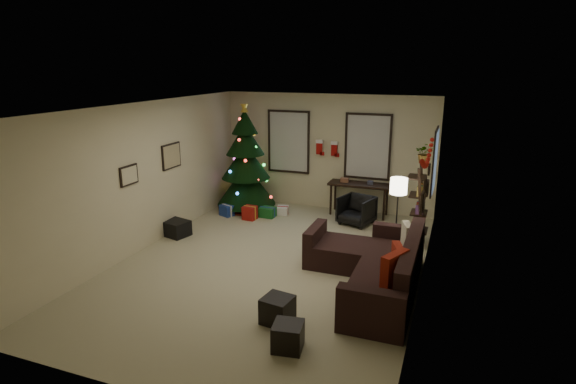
% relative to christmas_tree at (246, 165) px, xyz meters
% --- Properties ---
extents(floor, '(7.00, 7.00, 0.00)m').
position_rel_christmas_tree_xyz_m(floor, '(1.75, -2.74, -1.06)').
color(floor, tan).
rests_on(floor, ground).
extents(ceiling, '(7.00, 7.00, 0.00)m').
position_rel_christmas_tree_xyz_m(ceiling, '(1.75, -2.74, 1.64)').
color(ceiling, white).
rests_on(ceiling, floor).
extents(wall_back, '(5.00, 0.00, 5.00)m').
position_rel_christmas_tree_xyz_m(wall_back, '(1.75, 0.76, 0.29)').
color(wall_back, beige).
rests_on(wall_back, floor).
extents(wall_front, '(5.00, 0.00, 5.00)m').
position_rel_christmas_tree_xyz_m(wall_front, '(1.75, -6.24, 0.29)').
color(wall_front, beige).
rests_on(wall_front, floor).
extents(wall_left, '(0.00, 7.00, 7.00)m').
position_rel_christmas_tree_xyz_m(wall_left, '(-0.75, -2.74, 0.29)').
color(wall_left, beige).
rests_on(wall_left, floor).
extents(wall_right, '(0.00, 7.00, 7.00)m').
position_rel_christmas_tree_xyz_m(wall_right, '(4.25, -2.74, 0.29)').
color(wall_right, beige).
rests_on(wall_right, floor).
extents(window_back_left, '(1.05, 0.06, 1.50)m').
position_rel_christmas_tree_xyz_m(window_back_left, '(0.80, 0.73, 0.49)').
color(window_back_left, '#728CB2').
rests_on(window_back_left, wall_back).
extents(window_back_right, '(1.05, 0.06, 1.50)m').
position_rel_christmas_tree_xyz_m(window_back_right, '(2.70, 0.73, 0.49)').
color(window_back_right, '#728CB2').
rests_on(window_back_right, wall_back).
extents(window_right_wall, '(0.06, 0.90, 1.30)m').
position_rel_christmas_tree_xyz_m(window_right_wall, '(4.22, -0.19, 0.44)').
color(window_right_wall, '#728CB2').
rests_on(window_right_wall, wall_right).
extents(christmas_tree, '(1.38, 1.38, 2.57)m').
position_rel_christmas_tree_xyz_m(christmas_tree, '(0.00, 0.00, 0.00)').
color(christmas_tree, black).
rests_on(christmas_tree, floor).
extents(presents, '(1.50, 0.88, 0.30)m').
position_rel_christmas_tree_xyz_m(presents, '(0.30, -0.42, -0.94)').
color(presents, gold).
rests_on(presents, floor).
extents(sofa, '(1.88, 2.73, 0.87)m').
position_rel_christmas_tree_xyz_m(sofa, '(3.59, -2.89, -0.78)').
color(sofa, black).
rests_on(sofa, floor).
extents(pillow_red_a, '(0.33, 0.51, 0.50)m').
position_rel_christmas_tree_xyz_m(pillow_red_a, '(3.96, -3.64, -0.42)').
color(pillow_red_a, maroon).
rests_on(pillow_red_a, sofa).
extents(pillow_red_b, '(0.25, 0.45, 0.43)m').
position_rel_christmas_tree_xyz_m(pillow_red_b, '(3.96, -3.29, -0.42)').
color(pillow_red_b, maroon).
rests_on(pillow_red_b, sofa).
extents(pillow_cream, '(0.23, 0.41, 0.40)m').
position_rel_christmas_tree_xyz_m(pillow_cream, '(3.96, -2.20, -0.43)').
color(pillow_cream, beige).
rests_on(pillow_cream, sofa).
extents(ottoman_near, '(0.43, 0.43, 0.36)m').
position_rel_christmas_tree_xyz_m(ottoman_near, '(2.56, -4.43, -0.88)').
color(ottoman_near, black).
rests_on(ottoman_near, floor).
extents(ottoman_far, '(0.40, 0.40, 0.34)m').
position_rel_christmas_tree_xyz_m(ottoman_far, '(2.90, -4.95, -0.90)').
color(ottoman_far, black).
rests_on(ottoman_far, floor).
extents(desk, '(1.38, 0.49, 0.74)m').
position_rel_christmas_tree_xyz_m(desk, '(2.60, 0.48, -0.41)').
color(desk, black).
rests_on(desk, floor).
extents(desk_chair, '(0.75, 0.72, 0.63)m').
position_rel_christmas_tree_xyz_m(desk_chair, '(2.69, -0.17, -0.75)').
color(desk_chair, black).
rests_on(desk_chair, floor).
extents(bookshelf, '(0.30, 0.46, 1.55)m').
position_rel_christmas_tree_xyz_m(bookshelf, '(4.05, -0.94, -0.31)').
color(bookshelf, black).
rests_on(bookshelf, floor).
extents(potted_plant, '(0.52, 0.47, 0.51)m').
position_rel_christmas_tree_xyz_m(potted_plant, '(4.05, -0.78, 0.75)').
color(potted_plant, '#4C4C4C').
rests_on(potted_plant, bookshelf).
extents(floor_lamp, '(0.30, 0.30, 1.42)m').
position_rel_christmas_tree_xyz_m(floor_lamp, '(3.70, -1.53, 0.13)').
color(floor_lamp, black).
rests_on(floor_lamp, floor).
extents(art_map, '(0.04, 0.60, 0.50)m').
position_rel_christmas_tree_xyz_m(art_map, '(-0.73, -1.88, 0.52)').
color(art_map, black).
rests_on(art_map, wall_left).
extents(art_abstract, '(0.04, 0.45, 0.35)m').
position_rel_christmas_tree_xyz_m(art_abstract, '(-0.73, -3.18, 0.41)').
color(art_abstract, black).
rests_on(art_abstract, wall_left).
extents(gallery, '(0.03, 1.25, 0.54)m').
position_rel_christmas_tree_xyz_m(gallery, '(4.23, -2.81, 0.51)').
color(gallery, black).
rests_on(gallery, wall_right).
extents(garland, '(0.08, 1.90, 0.30)m').
position_rel_christmas_tree_xyz_m(garland, '(4.20, -2.54, 0.97)').
color(garland, '#A5140C').
rests_on(garland, wall_right).
extents(stocking_left, '(0.20, 0.05, 0.36)m').
position_rel_christmas_tree_xyz_m(stocking_left, '(1.61, 0.60, 0.43)').
color(stocking_left, '#990F0C').
rests_on(stocking_left, wall_back).
extents(stocking_right, '(0.20, 0.05, 0.36)m').
position_rel_christmas_tree_xyz_m(stocking_right, '(1.94, 0.71, 0.40)').
color(stocking_right, '#990F0C').
rests_on(stocking_right, wall_back).
extents(storage_bin, '(0.70, 0.55, 0.31)m').
position_rel_christmas_tree_xyz_m(storage_bin, '(-0.62, -2.11, -0.91)').
color(storage_bin, black).
rests_on(storage_bin, floor).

